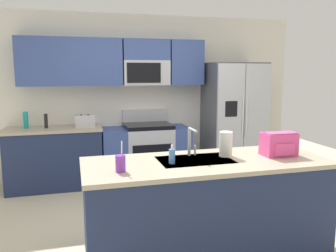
% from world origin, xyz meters
% --- Properties ---
extents(ground_plane, '(9.00, 9.00, 0.00)m').
position_xyz_m(ground_plane, '(0.00, 0.00, 0.00)').
color(ground_plane, beige).
rests_on(ground_plane, ground).
extents(kitchen_wall_unit, '(5.20, 0.43, 2.60)m').
position_xyz_m(kitchen_wall_unit, '(-0.14, 2.08, 1.47)').
color(kitchen_wall_unit, silver).
rests_on(kitchen_wall_unit, ground).
extents(back_counter, '(1.37, 0.63, 0.90)m').
position_xyz_m(back_counter, '(-1.38, 1.80, 0.45)').
color(back_counter, '#1E2A4D').
rests_on(back_counter, ground).
extents(range_oven, '(1.36, 0.61, 1.10)m').
position_xyz_m(range_oven, '(-0.01, 1.80, 0.44)').
color(range_oven, '#B7BABF').
rests_on(range_oven, ground).
extents(refrigerator, '(0.90, 0.76, 1.85)m').
position_xyz_m(refrigerator, '(1.46, 1.73, 0.93)').
color(refrigerator, '#4C4F54').
rests_on(refrigerator, ground).
extents(island_counter, '(2.27, 0.88, 0.90)m').
position_xyz_m(island_counter, '(0.09, -0.54, 0.45)').
color(island_counter, '#1E2A4D').
rests_on(island_counter, ground).
extents(toaster, '(0.28, 0.16, 0.18)m').
position_xyz_m(toaster, '(-0.93, 1.75, 0.99)').
color(toaster, '#B7BABF').
rests_on(toaster, back_counter).
extents(pepper_mill, '(0.05, 0.05, 0.21)m').
position_xyz_m(pepper_mill, '(-1.47, 1.80, 1.00)').
color(pepper_mill, black).
rests_on(pepper_mill, back_counter).
extents(bottle_teal, '(0.07, 0.07, 0.24)m').
position_xyz_m(bottle_teal, '(-1.75, 1.84, 1.02)').
color(bottle_teal, teal).
rests_on(bottle_teal, back_counter).
extents(sink_faucet, '(0.08, 0.21, 0.28)m').
position_xyz_m(sink_faucet, '(-0.00, -0.35, 1.07)').
color(sink_faucet, '#B7BABF').
rests_on(sink_faucet, island_counter).
extents(drink_cup_purple, '(0.08, 0.08, 0.26)m').
position_xyz_m(drink_cup_purple, '(-0.73, -0.69, 0.97)').
color(drink_cup_purple, purple).
rests_on(drink_cup_purple, island_counter).
extents(soap_dispenser, '(0.06, 0.06, 0.17)m').
position_xyz_m(soap_dispenser, '(-0.25, -0.56, 0.97)').
color(soap_dispenser, '#4C8CD8').
rests_on(soap_dispenser, island_counter).
extents(paper_towel_roll, '(0.12, 0.12, 0.24)m').
position_xyz_m(paper_towel_roll, '(0.32, -0.44, 1.02)').
color(paper_towel_roll, white).
rests_on(paper_towel_roll, island_counter).
extents(backpack, '(0.32, 0.22, 0.23)m').
position_xyz_m(backpack, '(0.84, -0.54, 1.02)').
color(backpack, '#EA4C93').
rests_on(backpack, island_counter).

